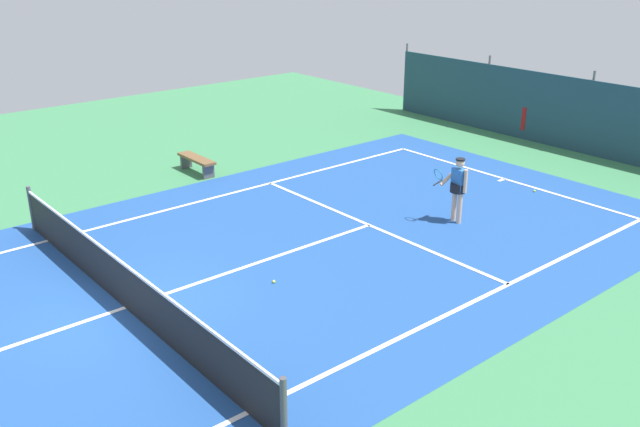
# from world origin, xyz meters

# --- Properties ---
(ground_plane) EXTENTS (36.00, 36.00, 0.00)m
(ground_plane) POSITION_xyz_m (0.00, 0.00, 0.00)
(ground_plane) COLOR #387A4C
(court_surface) EXTENTS (11.02, 26.60, 0.01)m
(court_surface) POSITION_xyz_m (0.00, 0.00, 0.00)
(court_surface) COLOR #1E478C
(court_surface) RESTS_ON ground
(tennis_net) EXTENTS (10.12, 0.10, 1.10)m
(tennis_net) POSITION_xyz_m (0.00, 0.00, 0.51)
(tennis_net) COLOR black
(tennis_net) RESTS_ON ground
(back_fence) EXTENTS (16.30, 0.98, 2.70)m
(back_fence) POSITION_xyz_m (-0.00, 16.59, 0.67)
(back_fence) COLOR #1E3D4C
(back_fence) RESTS_ON ground
(tennis_player) EXTENTS (0.78, 0.71, 1.64)m
(tennis_player) POSITION_xyz_m (1.20, 8.22, 0.96)
(tennis_player) COLOR #D8AD8C
(tennis_player) RESTS_ON ground
(tennis_ball_near_player) EXTENTS (0.07, 0.07, 0.07)m
(tennis_ball_near_player) POSITION_xyz_m (0.98, 2.78, 0.03)
(tennis_ball_near_player) COLOR #CCDB33
(tennis_ball_near_player) RESTS_ON ground
(tennis_ball_midcourt) EXTENTS (0.07, 0.07, 0.07)m
(tennis_ball_midcourt) POSITION_xyz_m (1.20, 11.62, 0.03)
(tennis_ball_midcourt) COLOR #CCDB33
(tennis_ball_midcourt) RESTS_ON ground
(parked_car) EXTENTS (2.24, 4.31, 1.68)m
(parked_car) POSITION_xyz_m (-3.01, 18.21, 0.84)
(parked_car) COLOR maroon
(parked_car) RESTS_ON ground
(courtside_bench) EXTENTS (1.60, 0.40, 0.49)m
(courtside_bench) POSITION_xyz_m (-6.31, 5.28, 0.37)
(courtside_bench) COLOR brown
(courtside_bench) RESTS_ON ground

